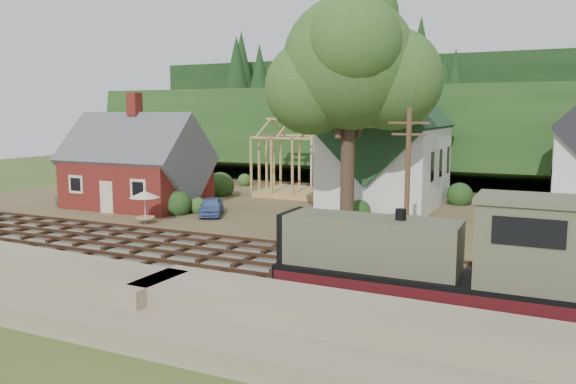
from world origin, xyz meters
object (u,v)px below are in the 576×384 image
at_px(locomotive, 436,262).
at_px(car_blue, 212,206).
at_px(car_green, 151,194).
at_px(patio_set, 145,196).

distance_m(locomotive, car_blue, 22.49).
height_order(locomotive, car_green, locomotive).
height_order(car_blue, patio_set, patio_set).
bearing_deg(locomotive, patio_set, 157.82).
distance_m(car_green, patio_set, 9.95).
xyz_separation_m(locomotive, patio_set, (-20.85, 8.50, 0.13)).
relative_size(car_blue, car_green, 0.99).
relative_size(car_blue, patio_set, 1.75).
bearing_deg(car_green, patio_set, -147.44).
xyz_separation_m(car_green, patio_set, (5.85, -7.95, 1.24)).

